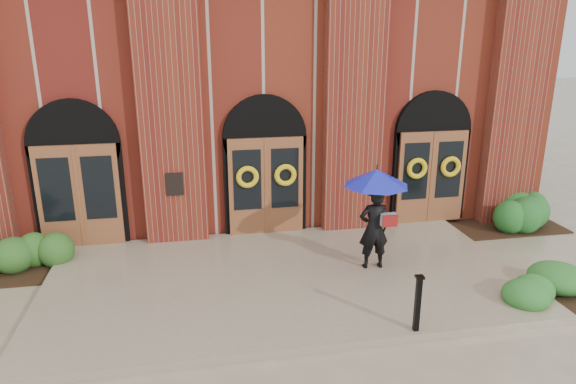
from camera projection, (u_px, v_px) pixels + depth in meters
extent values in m
plane|color=tan|center=(286.00, 285.00, 10.89)|extent=(90.00, 90.00, 0.00)
cube|color=gray|center=(284.00, 279.00, 11.01)|extent=(10.00, 5.30, 0.15)
cube|color=maroon|center=(240.00, 80.00, 18.20)|extent=(16.00, 12.00, 7.00)
cube|color=black|center=(175.00, 184.00, 12.31)|extent=(0.40, 0.05, 0.55)
cube|color=maroon|center=(170.00, 105.00, 12.00)|extent=(1.50, 0.45, 7.00)
cube|color=maroon|center=(354.00, 101.00, 12.81)|extent=(1.50, 0.45, 7.00)
cube|color=maroon|center=(516.00, 97.00, 13.61)|extent=(1.50, 0.45, 7.00)
cube|color=brown|center=(79.00, 196.00, 12.21)|extent=(1.90, 0.10, 2.50)
cylinder|color=black|center=(74.00, 144.00, 11.97)|extent=(2.10, 0.22, 2.10)
cube|color=brown|center=(266.00, 186.00, 13.02)|extent=(1.90, 0.10, 2.50)
cylinder|color=black|center=(265.00, 137.00, 12.78)|extent=(2.10, 0.22, 2.10)
cube|color=brown|center=(431.00, 177.00, 13.82)|extent=(1.90, 0.10, 2.50)
cylinder|color=black|center=(433.00, 130.00, 13.58)|extent=(2.10, 0.22, 2.10)
torus|color=yellow|center=(247.00, 177.00, 12.73)|extent=(0.57, 0.13, 0.57)
torus|color=yellow|center=(285.00, 175.00, 12.90)|extent=(0.57, 0.13, 0.57)
torus|color=yellow|center=(417.00, 168.00, 13.53)|extent=(0.57, 0.13, 0.57)
torus|color=yellow|center=(451.00, 167.00, 13.71)|extent=(0.57, 0.13, 0.57)
imported|color=black|center=(374.00, 228.00, 11.14)|extent=(0.67, 0.45, 1.82)
cone|color=#1720B4|center=(376.00, 177.00, 10.80)|extent=(1.43, 1.43, 0.36)
cylinder|color=black|center=(378.00, 200.00, 10.90)|extent=(0.02, 0.02, 0.61)
cube|color=#ACAFB2|center=(388.00, 219.00, 10.98)|extent=(0.34, 0.18, 0.27)
cube|color=maroon|center=(390.00, 221.00, 10.89)|extent=(0.34, 0.03, 0.27)
cube|color=black|center=(418.00, 305.00, 8.83)|extent=(0.10, 0.10, 1.01)
cube|color=black|center=(420.00, 277.00, 8.67)|extent=(0.15, 0.15, 0.04)
ellipsoid|color=#28521B|center=(0.00, 259.00, 11.24)|extent=(2.95, 1.18, 0.76)
ellipsoid|color=#1F5920|center=(498.00, 213.00, 13.96)|extent=(3.28, 1.31, 0.84)
ellipsoid|color=#276424|center=(550.00, 286.00, 10.27)|extent=(1.52, 1.31, 0.54)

